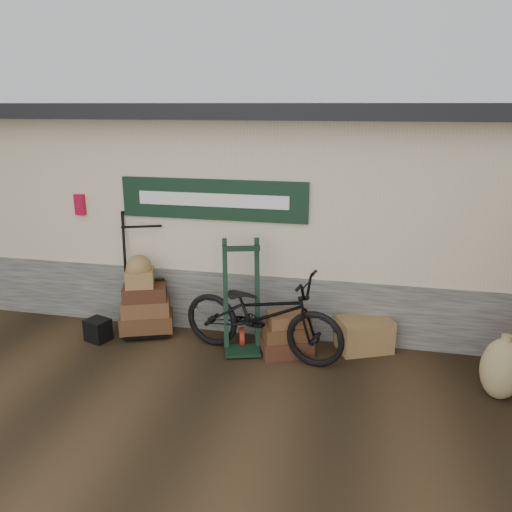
{
  "coord_description": "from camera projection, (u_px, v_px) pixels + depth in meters",
  "views": [
    {
      "loc": [
        1.69,
        -5.42,
        3.19
      ],
      "look_at": [
        0.31,
        0.9,
        1.21
      ],
      "focal_mm": 35.0,
      "sensor_mm": 36.0,
      "label": 1
    }
  ],
  "objects": [
    {
      "name": "bicycle",
      "position": [
        262.0,
        310.0,
        6.44
      ],
      "size": [
        1.17,
        2.32,
        1.29
      ],
      "primitive_type": "imported",
      "rotation": [
        0.0,
        0.0,
        1.38
      ],
      "color": "black",
      "rests_on": "ground"
    },
    {
      "name": "green_barrow",
      "position": [
        242.0,
        297.0,
        6.56
      ],
      "size": [
        0.66,
        0.6,
        1.51
      ],
      "primitive_type": null,
      "rotation": [
        0.0,
        0.0,
        0.29
      ],
      "color": "black",
      "rests_on": "ground"
    },
    {
      "name": "black_trunk",
      "position": [
        98.0,
        330.0,
        6.99
      ],
      "size": [
        0.38,
        0.35,
        0.31
      ],
      "primitive_type": "cube",
      "rotation": [
        0.0,
        0.0,
        -0.33
      ],
      "color": "black",
      "rests_on": "ground"
    },
    {
      "name": "wicker_hamper",
      "position": [
        364.0,
        334.0,
        6.7
      ],
      "size": [
        0.81,
        0.69,
        0.45
      ],
      "primitive_type": "cube",
      "rotation": [
        0.0,
        0.0,
        0.42
      ],
      "color": "brown",
      "rests_on": "ground"
    },
    {
      "name": "suitcase_stack",
      "position": [
        286.0,
        333.0,
        6.57
      ],
      "size": [
        0.77,
        0.65,
        0.59
      ],
      "primitive_type": null,
      "rotation": [
        0.0,
        0.0,
        0.42
      ],
      "color": "#392012",
      "rests_on": "ground"
    },
    {
      "name": "ground",
      "position": [
        217.0,
        366.0,
        6.34
      ],
      "size": [
        80.0,
        80.0,
        0.0
      ],
      "primitive_type": "plane",
      "color": "black",
      "rests_on": "ground"
    },
    {
      "name": "porter_trolley",
      "position": [
        145.0,
        272.0,
        7.15
      ],
      "size": [
        1.06,
        0.93,
        1.77
      ],
      "primitive_type": null,
      "rotation": [
        0.0,
        0.0,
        0.36
      ],
      "color": "black",
      "rests_on": "ground"
    },
    {
      "name": "burlap_sack_left",
      "position": [
        502.0,
        369.0,
        5.55
      ],
      "size": [
        0.54,
        0.49,
        0.73
      ],
      "primitive_type": "ellipsoid",
      "rotation": [
        0.0,
        0.0,
        -0.26
      ],
      "color": "#93794F",
      "rests_on": "ground"
    },
    {
      "name": "station_building",
      "position": [
        261.0,
        201.0,
        8.43
      ],
      "size": [
        14.4,
        4.1,
        3.2
      ],
      "color": "#4C4C47",
      "rests_on": "ground"
    }
  ]
}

